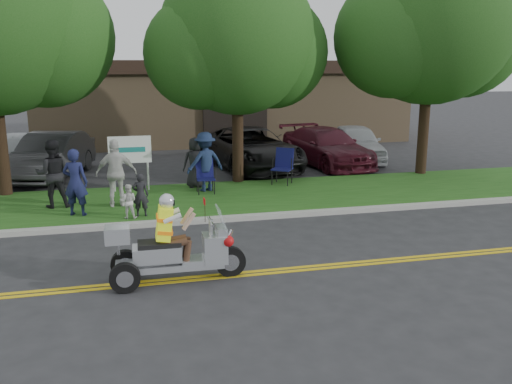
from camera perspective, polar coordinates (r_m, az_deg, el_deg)
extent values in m
plane|color=#28282B|center=(10.89, 3.36, -7.22)|extent=(120.00, 120.00, 0.00)
cube|color=gold|center=(10.37, 4.31, -8.27)|extent=(60.00, 0.10, 0.01)
cube|color=gold|center=(10.52, 4.04, -7.96)|extent=(60.00, 0.10, 0.01)
cube|color=#A8A89E|center=(13.67, -0.37, -2.64)|extent=(60.00, 0.25, 0.12)
cube|color=#1D4B14|center=(15.70, -2.18, -0.57)|extent=(60.00, 4.00, 0.10)
cube|color=#9E7F5B|center=(29.24, -3.83, 9.69)|extent=(18.00, 8.00, 4.00)
cube|color=black|center=(25.20, -2.25, 13.01)|extent=(18.00, 0.30, 0.60)
sphere|color=#1D4C15|center=(17.19, -21.54, 14.99)|extent=(4.05, 4.05, 4.05)
cylinder|color=#332114|center=(17.39, -1.95, 7.62)|extent=(0.36, 0.36, 4.20)
sphere|color=#1D4C15|center=(17.33, -2.02, 16.04)|extent=(4.80, 4.80, 4.80)
sphere|color=#1D4C15|center=(17.89, 1.68, 14.52)|extent=(3.60, 3.60, 3.60)
sphere|color=#1D4C15|center=(16.91, -5.97, 14.27)|extent=(3.36, 3.36, 3.36)
cylinder|color=#332114|center=(19.57, 17.36, 8.49)|extent=(0.36, 0.36, 4.76)
sphere|color=#1D4C15|center=(19.57, 17.97, 16.93)|extent=(5.60, 5.60, 5.60)
sphere|color=#1D4C15|center=(20.54, 20.86, 15.09)|extent=(4.20, 4.20, 4.20)
sphere|color=#1D4C15|center=(18.68, 14.36, 15.53)|extent=(3.92, 3.92, 3.92)
cylinder|color=silver|center=(16.67, -14.72, 1.56)|extent=(0.06, 0.06, 1.10)
cylinder|color=silver|center=(16.68, -11.28, 1.74)|extent=(0.06, 0.06, 1.10)
cube|color=white|center=(16.53, -13.14, 4.37)|extent=(1.25, 0.06, 0.80)
cylinder|color=black|center=(10.03, -2.72, -7.32)|extent=(0.57, 0.14, 0.57)
cylinder|color=black|center=(9.60, -13.64, -8.79)|extent=(0.53, 0.15, 0.53)
cylinder|color=black|center=(10.23, -13.59, -7.38)|extent=(0.53, 0.15, 0.53)
cube|color=#B6BAC0|center=(9.91, -8.68, -7.50)|extent=(1.80, 0.47, 0.17)
cube|color=#B6BAC0|center=(9.83, -10.38, -6.51)|extent=(0.86, 0.45, 0.33)
cube|color=black|center=(9.76, -10.15, -5.41)|extent=(0.76, 0.41, 0.09)
cube|color=#B6BAC0|center=(9.89, -4.36, -5.90)|extent=(0.43, 0.46, 0.52)
cube|color=silver|center=(9.75, -3.65, -2.82)|extent=(0.19, 0.44, 0.46)
cube|color=#B6BAC0|center=(9.70, -14.39, -4.35)|extent=(0.43, 0.40, 0.28)
sphere|color=#B20C0F|center=(9.75, -3.00, -5.13)|extent=(0.21, 0.21, 0.21)
cube|color=#CADD17|center=(9.66, -9.63, -3.25)|extent=(0.33, 0.38, 0.61)
sphere|color=silver|center=(9.55, -9.38, -0.96)|extent=(0.27, 0.27, 0.27)
cylinder|color=black|center=(17.05, 1.69, 1.53)|extent=(0.03, 0.03, 0.47)
cylinder|color=black|center=(16.90, 3.34, 1.40)|extent=(0.03, 0.03, 0.47)
cylinder|color=black|center=(17.49, 2.17, 1.82)|extent=(0.03, 0.03, 0.47)
cylinder|color=black|center=(17.34, 3.79, 1.70)|extent=(0.03, 0.03, 0.47)
cube|color=#10114D|center=(17.14, 2.76, 2.42)|extent=(0.79, 0.77, 0.04)
cube|color=#10114D|center=(17.33, 3.02, 3.61)|extent=(0.59, 0.47, 0.64)
cylinder|color=black|center=(15.78, -6.05, 0.41)|extent=(0.03, 0.03, 0.42)
cylinder|color=black|center=(15.84, -4.40, 0.49)|extent=(0.03, 0.03, 0.42)
cylinder|color=black|center=(16.19, -6.21, 0.74)|extent=(0.03, 0.03, 0.42)
cylinder|color=black|center=(16.24, -4.59, 0.81)|extent=(0.03, 0.03, 0.42)
cube|color=#0E0F42|center=(15.97, -5.33, 1.38)|extent=(0.54, 0.50, 0.04)
cube|color=#0E0F42|center=(16.13, -5.45, 2.55)|extent=(0.53, 0.17, 0.57)
imported|color=#191D46|center=(14.22, -18.48, 0.99)|extent=(0.71, 0.57, 1.69)
imported|color=black|center=(15.22, -20.59, 1.82)|extent=(0.89, 0.69, 1.81)
imported|color=beige|center=(14.82, -14.49, 1.94)|extent=(1.07, 0.48, 1.80)
imported|color=#192647|center=(16.23, -5.36, 3.21)|extent=(1.28, 0.96, 1.77)
imported|color=black|center=(16.73, -6.40, 3.11)|extent=(0.76, 0.50, 1.55)
imported|color=black|center=(13.77, -12.06, -0.28)|extent=(0.42, 0.30, 1.10)
imported|color=silver|center=(13.66, -13.31, -0.96)|extent=(0.46, 0.39, 0.86)
imported|color=silver|center=(20.58, -23.96, 3.64)|extent=(2.04, 4.62, 1.55)
imported|color=#2B2B2E|center=(19.81, -20.74, 3.59)|extent=(2.74, 4.94, 1.54)
imported|color=black|center=(20.11, -0.53, 4.58)|extent=(3.37, 5.87, 1.54)
imported|color=#47101C|center=(21.06, 7.42, 4.72)|extent=(2.81, 5.22, 1.44)
imported|color=#A9ACB0|center=(22.22, 10.47, 5.10)|extent=(2.53, 4.57, 1.47)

